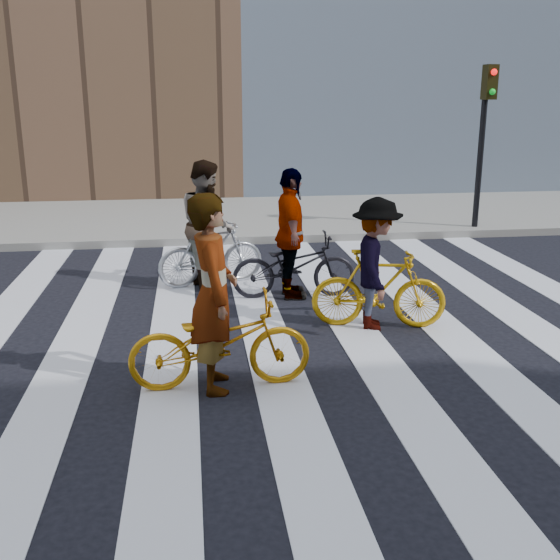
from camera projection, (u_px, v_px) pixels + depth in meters
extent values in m
plane|color=black|center=(312.00, 335.00, 7.82)|extent=(100.00, 100.00, 0.00)
cube|color=gray|center=(253.00, 217.00, 14.94)|extent=(100.00, 5.00, 0.15)
cube|color=silver|center=(75.00, 346.00, 7.46)|extent=(0.55, 10.00, 0.01)
cube|color=silver|center=(173.00, 342.00, 7.60)|extent=(0.55, 10.00, 0.01)
cube|color=silver|center=(267.00, 337.00, 7.74)|extent=(0.55, 10.00, 0.01)
cube|color=silver|center=(357.00, 333.00, 7.89)|extent=(0.55, 10.00, 0.01)
cube|color=silver|center=(444.00, 328.00, 8.03)|extent=(0.55, 10.00, 0.01)
cube|color=silver|center=(529.00, 324.00, 8.17)|extent=(0.55, 10.00, 0.01)
cylinder|color=black|center=(480.00, 155.00, 13.10)|extent=(0.12, 0.12, 3.20)
cube|color=black|center=(490.00, 82.00, 12.57)|extent=(0.22, 0.28, 0.65)
sphere|color=red|center=(494.00, 72.00, 12.38)|extent=(0.12, 0.12, 0.12)
sphere|color=#0CCC26|center=(492.00, 92.00, 12.48)|extent=(0.12, 0.12, 0.12)
imported|color=#CC830B|center=(220.00, 343.00, 6.32)|extent=(1.77, 0.65, 0.92)
imported|color=silver|center=(211.00, 253.00, 9.76)|extent=(1.68, 0.88, 0.97)
imported|color=#D1930B|center=(379.00, 289.00, 7.97)|extent=(1.69, 0.79, 0.98)
imported|color=black|center=(294.00, 266.00, 9.17)|extent=(1.75, 0.65, 0.91)
imported|color=slate|center=(213.00, 294.00, 6.18)|extent=(0.47, 0.71, 1.92)
imported|color=slate|center=(207.00, 224.00, 9.63)|extent=(0.93, 1.07, 1.87)
imported|color=slate|center=(376.00, 264.00, 7.87)|extent=(0.80, 1.14, 1.61)
imported|color=slate|center=(291.00, 234.00, 9.04)|extent=(0.47, 1.08, 1.82)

